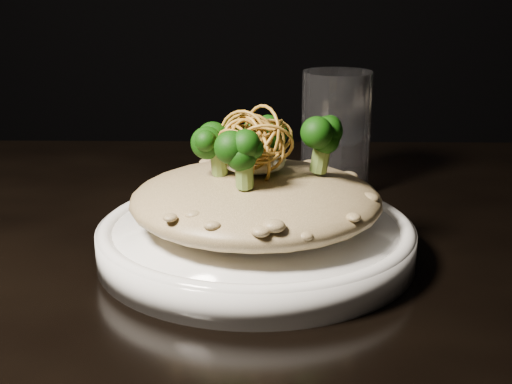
# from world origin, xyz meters

# --- Properties ---
(table) EXTENTS (1.10, 0.80, 0.75)m
(table) POSITION_xyz_m (0.00, 0.00, 0.67)
(table) COLOR black
(table) RESTS_ON ground
(plate) EXTENTS (0.26, 0.26, 0.03)m
(plate) POSITION_xyz_m (0.03, -0.00, 0.76)
(plate) COLOR white
(plate) RESTS_ON table
(risotto) EXTENTS (0.20, 0.20, 0.04)m
(risotto) POSITION_xyz_m (0.03, -0.00, 0.80)
(risotto) COLOR brown
(risotto) RESTS_ON plate
(broccoli) EXTENTS (0.11, 0.11, 0.04)m
(broccoli) POSITION_xyz_m (0.04, -0.01, 0.84)
(broccoli) COLOR black
(broccoli) RESTS_ON risotto
(cheese) EXTENTS (0.05, 0.05, 0.01)m
(cheese) POSITION_xyz_m (0.03, 0.00, 0.83)
(cheese) COLOR silver
(cheese) RESTS_ON risotto
(shallots) EXTENTS (0.05, 0.05, 0.03)m
(shallots) POSITION_xyz_m (0.03, -0.01, 0.85)
(shallots) COLOR brown
(shallots) RESTS_ON cheese
(drinking_glass) EXTENTS (0.09, 0.09, 0.13)m
(drinking_glass) POSITION_xyz_m (0.11, 0.18, 0.81)
(drinking_glass) COLOR silver
(drinking_glass) RESTS_ON table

